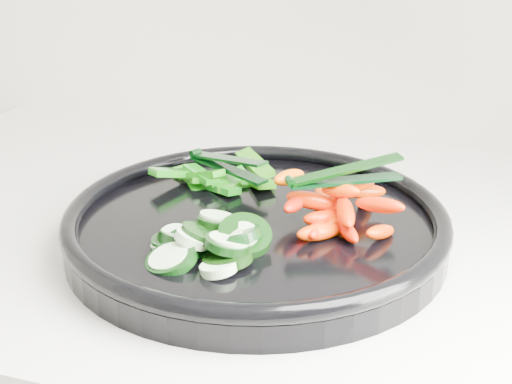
% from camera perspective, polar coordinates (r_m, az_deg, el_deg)
% --- Properties ---
extents(veggie_tray, '(0.44, 0.44, 0.04)m').
position_cam_1_polar(veggie_tray, '(0.70, -0.00, -2.62)').
color(veggie_tray, black).
rests_on(veggie_tray, counter).
extents(cucumber_pile, '(0.12, 0.12, 0.04)m').
position_cam_1_polar(cucumber_pile, '(0.64, -4.36, -3.97)').
color(cucumber_pile, black).
rests_on(cucumber_pile, veggie_tray).
extents(carrot_pile, '(0.14, 0.14, 0.05)m').
position_cam_1_polar(carrot_pile, '(0.69, 6.47, -1.13)').
color(carrot_pile, '#FF4E00').
rests_on(carrot_pile, veggie_tray).
extents(pepper_pile, '(0.14, 0.11, 0.04)m').
position_cam_1_polar(pepper_pile, '(0.78, -2.93, 1.15)').
color(pepper_pile, '#196509').
rests_on(pepper_pile, veggie_tray).
extents(tong_carrot, '(0.10, 0.07, 0.02)m').
position_cam_1_polar(tong_carrot, '(0.68, 6.92, 1.32)').
color(tong_carrot, black).
rests_on(tong_carrot, carrot_pile).
extents(tong_pepper, '(0.11, 0.07, 0.02)m').
position_cam_1_polar(tong_pepper, '(0.77, -2.46, 2.32)').
color(tong_pepper, black).
rests_on(tong_pepper, pepper_pile).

